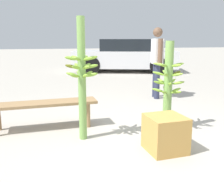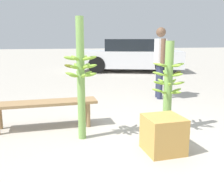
# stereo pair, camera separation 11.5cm
# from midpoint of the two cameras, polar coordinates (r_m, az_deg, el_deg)

# --- Properties ---
(ground_plane) EXTENTS (80.00, 80.00, 0.00)m
(ground_plane) POSITION_cam_midpoint_polar(r_m,az_deg,el_deg) (3.23, 5.16, -11.79)
(ground_plane) COLOR #B2AA9E
(banana_stalk_left) EXTENTS (0.42, 0.42, 1.56)m
(banana_stalk_left) POSITION_cam_midpoint_polar(r_m,az_deg,el_deg) (3.17, -7.93, 3.25)
(banana_stalk_left) COLOR #7AA851
(banana_stalk_left) RESTS_ON ground_plane
(banana_stalk_center) EXTENTS (0.45, 0.45, 1.27)m
(banana_stalk_center) POSITION_cam_midpoint_polar(r_m,az_deg,el_deg) (3.57, 11.80, 1.37)
(banana_stalk_center) COLOR #7AA851
(banana_stalk_center) RESTS_ON ground_plane
(vendor_person) EXTENTS (0.28, 0.62, 1.56)m
(vendor_person) POSITION_cam_midpoint_polar(r_m,az_deg,el_deg) (5.62, 9.66, 7.73)
(vendor_person) COLOR #2D334C
(vendor_person) RESTS_ON ground_plane
(market_bench) EXTENTS (1.54, 0.36, 0.40)m
(market_bench) POSITION_cam_midpoint_polar(r_m,az_deg,el_deg) (3.77, -16.21, -3.34)
(market_bench) COLOR #99754C
(market_bench) RESTS_ON ground_plane
(parked_car) EXTENTS (4.58, 3.22, 1.34)m
(parked_car) POSITION_cam_midpoint_polar(r_m,az_deg,el_deg) (10.65, 2.90, 8.07)
(parked_car) COLOR silver
(parked_car) RESTS_ON ground_plane
(produce_crate) EXTENTS (0.42, 0.42, 0.42)m
(produce_crate) POSITION_cam_midpoint_polar(r_m,az_deg,el_deg) (2.99, 10.99, -9.55)
(produce_crate) COLOR #C69347
(produce_crate) RESTS_ON ground_plane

